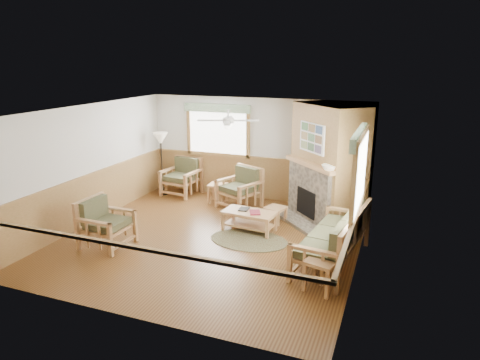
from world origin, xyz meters
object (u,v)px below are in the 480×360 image
(coffee_table, at_px, (249,221))
(floor_lamp_right, at_px, (328,199))
(end_table_sofa, at_px, (321,275))
(armchair_left, at_px, (106,223))
(armchair_back_right, at_px, (239,188))
(armchair_back_left, at_px, (181,177))
(floor_lamp_left, at_px, (162,164))
(sofa, at_px, (332,237))
(end_table_chairs, at_px, (218,193))
(footstool, at_px, (276,215))

(coffee_table, distance_m, floor_lamp_right, 1.77)
(coffee_table, distance_m, end_table_sofa, 2.74)
(armchair_left, height_order, coffee_table, armchair_left)
(armchair_back_right, distance_m, armchair_left, 3.56)
(armchair_back_left, xyz_separation_m, coffee_table, (2.67, -1.84, -0.28))
(armchair_back_right, bearing_deg, end_table_sofa, -27.58)
(floor_lamp_left, distance_m, floor_lamp_right, 4.91)
(armchair_left, bearing_deg, sofa, -77.49)
(end_table_chairs, bearing_deg, floor_lamp_right, -18.66)
(coffee_table, height_order, floor_lamp_right, floor_lamp_right)
(end_table_sofa, height_order, floor_lamp_left, floor_lamp_left)
(armchair_back_right, relative_size, floor_lamp_right, 0.66)
(floor_lamp_right, bearing_deg, footstool, 170.40)
(armchair_back_right, relative_size, end_table_sofa, 1.88)
(footstool, distance_m, floor_lamp_right, 1.36)
(armchair_left, bearing_deg, armchair_back_right, -26.22)
(end_table_sofa, xyz_separation_m, floor_lamp_right, (-0.33, 2.46, 0.50))
(floor_lamp_left, bearing_deg, armchair_left, -77.91)
(coffee_table, relative_size, floor_lamp_right, 0.75)
(footstool, bearing_deg, floor_lamp_left, 165.00)
(end_table_sofa, distance_m, footstool, 3.08)
(armchair_back_left, height_order, floor_lamp_left, floor_lamp_left)
(armchair_left, bearing_deg, footstool, -47.48)
(armchair_back_right, bearing_deg, floor_lamp_right, 2.76)
(footstool, bearing_deg, floor_lamp_right, -9.60)
(sofa, relative_size, floor_lamp_left, 1.26)
(sofa, distance_m, end_table_chairs, 4.15)
(sofa, bearing_deg, armchair_left, -71.52)
(armchair_back_left, bearing_deg, end_table_chairs, -7.62)
(coffee_table, distance_m, end_table_chairs, 2.10)
(end_table_sofa, xyz_separation_m, floor_lamp_left, (-5.10, 3.62, 0.61))
(armchair_back_left, xyz_separation_m, footstool, (3.06, -1.12, -0.32))
(armchair_back_left, relative_size, end_table_chairs, 1.98)
(sofa, relative_size, end_table_sofa, 4.11)
(sofa, bearing_deg, floor_lamp_right, -159.20)
(end_table_chairs, height_order, floor_lamp_right, floor_lamp_right)
(armchair_back_right, height_order, floor_lamp_right, floor_lamp_right)
(end_table_sofa, bearing_deg, armchair_left, 177.28)
(end_table_chairs, height_order, floor_lamp_left, floor_lamp_left)
(armchair_back_right, xyz_separation_m, end_table_sofa, (2.71, -3.36, -0.24))
(armchair_back_right, xyz_separation_m, armchair_left, (-1.66, -3.15, -0.02))
(floor_lamp_left, bearing_deg, armchair_back_right, -6.11)
(armchair_left, height_order, floor_lamp_right, floor_lamp_right)
(armchair_back_left, xyz_separation_m, armchair_left, (0.23, -3.58, -0.02))
(armchair_back_left, distance_m, floor_lamp_right, 4.48)
(armchair_back_right, bearing_deg, armchair_left, -94.20)
(armchair_left, bearing_deg, floor_lamp_left, 13.58)
(end_table_chairs, relative_size, end_table_sofa, 0.95)
(sofa, bearing_deg, footstool, -128.63)
(end_table_sofa, distance_m, floor_lamp_right, 2.53)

